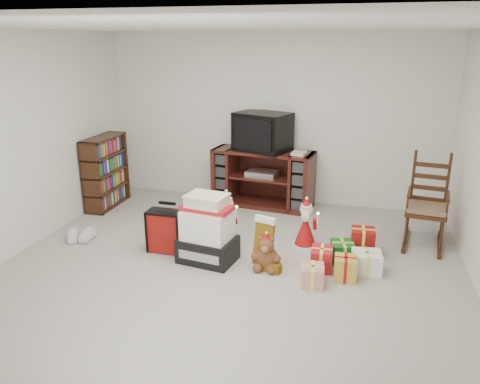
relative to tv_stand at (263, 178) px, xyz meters
name	(u,v)px	position (x,y,z in m)	size (l,w,h in m)	color
room	(227,159)	(0.09, -2.21, 0.83)	(5.01, 5.01, 2.51)	#ADA99F
tv_stand	(263,178)	(0.00, 0.00, 0.00)	(1.53, 0.71, 0.84)	#3F1612
bookshelf	(106,173)	(-2.24, -0.61, 0.08)	(0.29, 0.86, 1.05)	#3C1E10
rocking_chair	(425,212)	(2.19, -0.86, -0.03)	(0.57, 0.82, 1.16)	#3C1E10
gift_pile	(208,233)	(-0.21, -1.99, -0.09)	(0.67, 0.53, 0.76)	black
red_suitcase	(165,231)	(-0.76, -1.88, -0.17)	(0.39, 0.21, 0.59)	maroon
stocking	(264,243)	(0.43, -2.00, -0.12)	(0.28, 0.12, 0.60)	#0E6D0C
teddy_bear	(266,255)	(0.47, -2.02, -0.26)	(0.25, 0.22, 0.38)	brown
santa_figurine	(305,228)	(0.81, -1.35, -0.19)	(0.30, 0.29, 0.62)	#9D1012
mrs_claus_figurine	(226,223)	(-0.14, -1.45, -0.17)	(0.32, 0.31, 0.66)	#9D1012
sneaker_pair	(80,237)	(-1.91, -1.87, -0.38)	(0.35, 0.29, 0.09)	silver
gift_cluster	(342,258)	(1.27, -1.84, -0.29)	(0.79, 1.11, 0.27)	red
crt_television	(263,132)	(-0.01, -0.01, 0.69)	(0.89, 0.77, 0.55)	black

